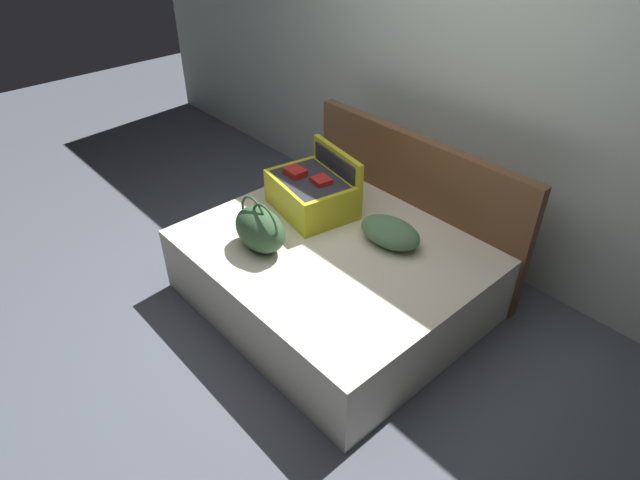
% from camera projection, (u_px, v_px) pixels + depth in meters
% --- Properties ---
extents(ground_plane, '(12.00, 12.00, 0.00)m').
position_uv_depth(ground_plane, '(289.00, 328.00, 3.59)').
color(ground_plane, '#4C515B').
extents(back_wall, '(8.00, 0.10, 2.60)m').
position_uv_depth(back_wall, '(465.00, 81.00, 3.73)').
color(back_wall, '#B7C1B2').
rests_on(back_wall, ground).
extents(bed, '(1.85, 1.55, 0.49)m').
position_uv_depth(bed, '(333.00, 274.00, 3.66)').
color(bed, beige).
rests_on(bed, ground).
extents(headboard, '(1.89, 0.08, 1.01)m').
position_uv_depth(headboard, '(413.00, 200.00, 3.95)').
color(headboard, brown).
rests_on(headboard, ground).
extents(hard_case_large, '(0.66, 0.56, 0.42)m').
position_uv_depth(hard_case_large, '(312.00, 191.00, 3.80)').
color(hard_case_large, gold).
rests_on(hard_case_large, bed).
extents(duffel_bag, '(0.41, 0.27, 0.35)m').
position_uv_depth(duffel_bag, '(260.00, 229.00, 3.42)').
color(duffel_bag, '#2D4C2D').
rests_on(duffel_bag, bed).
extents(pillow_near_headboard, '(0.46, 0.31, 0.17)m').
position_uv_depth(pillow_near_headboard, '(390.00, 232.00, 3.49)').
color(pillow_near_headboard, '#4C724C').
rests_on(pillow_near_headboard, bed).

